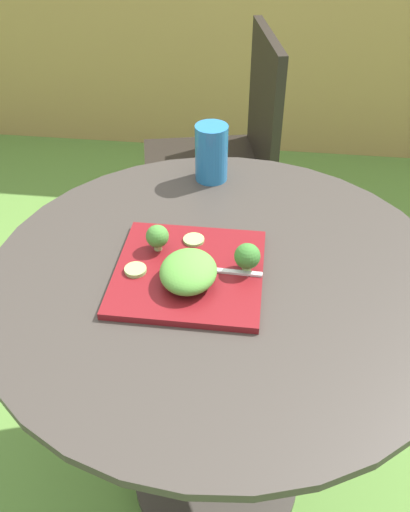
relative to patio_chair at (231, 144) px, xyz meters
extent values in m
plane|color=#568438|center=(0.06, -0.97, -0.53)|extent=(12.00, 12.00, 0.00)
cube|color=#9E7F47|center=(0.06, 1.02, 0.13)|extent=(8.00, 0.08, 1.32)
cylinder|color=#38332D|center=(0.06, -0.97, 0.22)|extent=(0.90, 0.90, 0.02)
cylinder|color=#38332D|center=(0.06, -0.97, -0.14)|extent=(0.06, 0.06, 0.69)
cylinder|color=#38332D|center=(0.06, -0.97, -0.51)|extent=(0.44, 0.44, 0.04)
cube|color=black|center=(-0.09, -0.02, -0.09)|extent=(0.53, 0.53, 0.03)
cube|color=black|center=(0.11, 0.02, 0.15)|extent=(0.12, 0.41, 0.45)
cylinder|color=black|center=(-0.30, 0.11, -0.31)|extent=(0.02, 0.02, 0.43)
cylinder|color=black|center=(-0.22, -0.24, -0.31)|extent=(0.02, 0.02, 0.43)
cylinder|color=black|center=(0.05, 0.20, -0.31)|extent=(0.02, 0.02, 0.43)
cylinder|color=black|center=(0.13, -0.16, -0.31)|extent=(0.02, 0.02, 0.43)
cube|color=maroon|center=(0.00, -0.99, 0.23)|extent=(0.28, 0.28, 0.01)
cylinder|color=#236BA8|center=(0.00, -0.63, 0.29)|extent=(0.08, 0.08, 0.14)
cylinder|color=#1E5B8F|center=(0.00, -0.63, 0.27)|extent=(0.07, 0.07, 0.09)
cube|color=silver|center=(0.08, -0.99, 0.24)|extent=(0.11, 0.01, 0.00)
cube|color=silver|center=(0.00, -0.99, 0.24)|extent=(0.04, 0.03, 0.00)
ellipsoid|color=#519338|center=(0.00, -1.02, 0.27)|extent=(0.10, 0.12, 0.05)
cylinder|color=#99B770|center=(-0.07, -0.93, 0.25)|extent=(0.02, 0.02, 0.01)
sphere|color=#427F33|center=(-0.07, -0.93, 0.27)|extent=(0.04, 0.04, 0.04)
cylinder|color=#99B770|center=(0.11, -0.98, 0.25)|extent=(0.02, 0.02, 0.01)
sphere|color=#38752D|center=(0.11, -0.98, 0.27)|extent=(0.05, 0.05, 0.05)
cylinder|color=#8EB766|center=(-0.01, -0.90, 0.24)|extent=(0.04, 0.04, 0.01)
cylinder|color=#8EB766|center=(-0.10, -1.01, 0.24)|extent=(0.04, 0.04, 0.01)
camera|label=1|loc=(0.13, -1.77, 0.91)|focal=38.75mm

